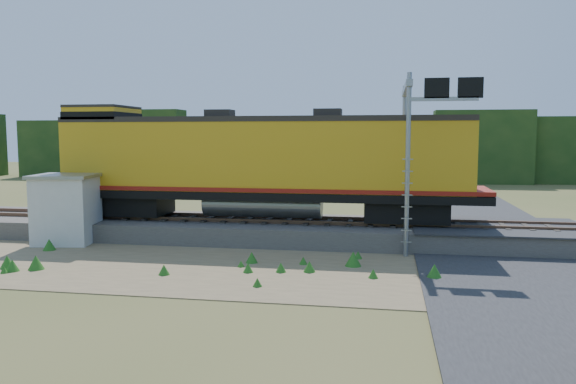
# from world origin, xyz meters

# --- Properties ---
(ground) EXTENTS (140.00, 140.00, 0.00)m
(ground) POSITION_xyz_m (0.00, 0.00, 0.00)
(ground) COLOR #475123
(ground) RESTS_ON ground
(ballast) EXTENTS (70.00, 5.00, 0.80)m
(ballast) POSITION_xyz_m (0.00, 6.00, 0.40)
(ballast) COLOR slate
(ballast) RESTS_ON ground
(rails) EXTENTS (70.00, 1.54, 0.16)m
(rails) POSITION_xyz_m (0.00, 6.00, 0.88)
(rails) COLOR brown
(rails) RESTS_ON ballast
(dirt_shoulder) EXTENTS (26.00, 8.00, 0.03)m
(dirt_shoulder) POSITION_xyz_m (-2.00, 0.50, 0.01)
(dirt_shoulder) COLOR #8C7754
(dirt_shoulder) RESTS_ON ground
(road) EXTENTS (7.00, 66.00, 0.86)m
(road) POSITION_xyz_m (7.00, 0.74, 0.09)
(road) COLOR #38383A
(road) RESTS_ON ground
(tree_line_north) EXTENTS (130.00, 3.00, 6.50)m
(tree_line_north) POSITION_xyz_m (0.00, 38.00, 3.07)
(tree_line_north) COLOR #1B3A15
(tree_line_north) RESTS_ON ground
(weed_clumps) EXTENTS (15.00, 6.20, 0.56)m
(weed_clumps) POSITION_xyz_m (-3.50, 0.10, 0.00)
(weed_clumps) COLOR #2A6A1E
(weed_clumps) RESTS_ON ground
(locomotive) EXTENTS (19.14, 2.92, 4.94)m
(locomotive) POSITION_xyz_m (-3.24, 6.00, 3.40)
(locomotive) COLOR black
(locomotive) RESTS_ON rails
(shed) EXTENTS (2.84, 2.84, 2.93)m
(shed) POSITION_xyz_m (-10.88, 3.50, 1.48)
(shed) COLOR silver
(shed) RESTS_ON ground
(signal_gantry) EXTENTS (2.72, 6.20, 6.85)m
(signal_gantry) POSITION_xyz_m (3.52, 5.34, 5.15)
(signal_gantry) COLOR gray
(signal_gantry) RESTS_ON ground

